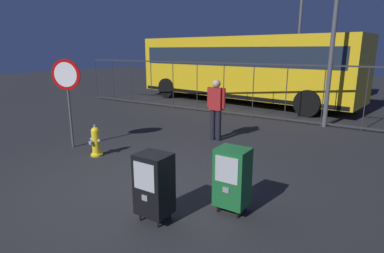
% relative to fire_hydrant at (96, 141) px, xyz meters
% --- Properties ---
extents(ground_plane, '(60.00, 60.00, 0.00)m').
position_rel_fire_hydrant_xyz_m(ground_plane, '(2.02, -0.62, -0.35)').
color(ground_plane, '#262628').
extents(fire_hydrant, '(0.33, 0.31, 0.75)m').
position_rel_fire_hydrant_xyz_m(fire_hydrant, '(0.00, 0.00, 0.00)').
color(fire_hydrant, yellow).
rests_on(fire_hydrant, ground_plane).
extents(newspaper_box_primary, '(0.48, 0.42, 1.02)m').
position_rel_fire_hydrant_xyz_m(newspaper_box_primary, '(3.85, -0.65, 0.22)').
color(newspaper_box_primary, black).
rests_on(newspaper_box_primary, ground_plane).
extents(newspaper_box_secondary, '(0.48, 0.42, 1.02)m').
position_rel_fire_hydrant_xyz_m(newspaper_box_secondary, '(3.01, -1.49, 0.22)').
color(newspaper_box_secondary, black).
rests_on(newspaper_box_secondary, ground_plane).
extents(stop_sign, '(0.71, 0.31, 2.23)m').
position_rel_fire_hydrant_xyz_m(stop_sign, '(-1.04, 0.11, 1.25)').
color(stop_sign, '#4C4F54').
rests_on(stop_sign, ground_plane).
extents(pedestrian, '(0.55, 0.22, 1.67)m').
position_rel_fire_hydrant_xyz_m(pedestrian, '(1.72, 2.70, 0.60)').
color(pedestrian, black).
rests_on(pedestrian, ground_plane).
extents(fence_barrier, '(18.03, 0.04, 2.00)m').
position_rel_fire_hydrant_xyz_m(fence_barrier, '(2.02, 6.02, 0.67)').
color(fence_barrier, '#2D2D33').
rests_on(fence_barrier, ground_plane).
extents(bus_near, '(10.73, 3.83, 3.00)m').
position_rel_fire_hydrant_xyz_m(bus_near, '(-0.42, 9.02, 1.36)').
color(bus_near, gold).
rests_on(bus_near, ground_plane).
extents(bus_far, '(10.51, 2.82, 3.00)m').
position_rel_fire_hydrant_xyz_m(bus_far, '(-1.07, 13.43, 1.36)').
color(bus_far, red).
rests_on(bus_far, ground_plane).
extents(street_light_near_left, '(0.32, 0.32, 6.57)m').
position_rel_fire_hydrant_xyz_m(street_light_near_left, '(3.94, 5.98, 3.48)').
color(street_light_near_left, '#4C4F54').
rests_on(street_light_near_left, ground_plane).
extents(street_light_near_right, '(0.32, 0.32, 8.35)m').
position_rel_fire_hydrant_xyz_m(street_light_near_right, '(1.37, 11.81, 4.41)').
color(street_light_near_right, '#4C4F54').
rests_on(street_light_near_right, ground_plane).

